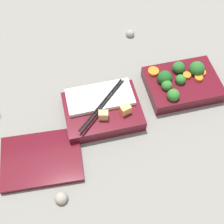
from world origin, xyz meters
The scene contains 6 objects.
ground_plane centered at (0.00, 0.00, 0.00)m, with size 3.00×3.00×0.00m, color slate.
bento_tray_vegetable centered at (-0.12, -0.02, 0.02)m, with size 0.20×0.15×0.07m.
bento_tray_rice centered at (0.12, 0.01, 0.02)m, with size 0.20×0.15×0.06m.
bento_lid centered at (0.29, 0.11, 0.01)m, with size 0.20×0.14×0.01m, color #510F19.
pebble_1 centered at (0.26, 0.22, 0.01)m, with size 0.03×0.03×0.03m, color gray.
pebble_2 centered at (-0.03, -0.27, 0.01)m, with size 0.03×0.03×0.03m, color gray.
Camera 1 is at (0.20, 0.47, 0.71)m, focal length 50.00 mm.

